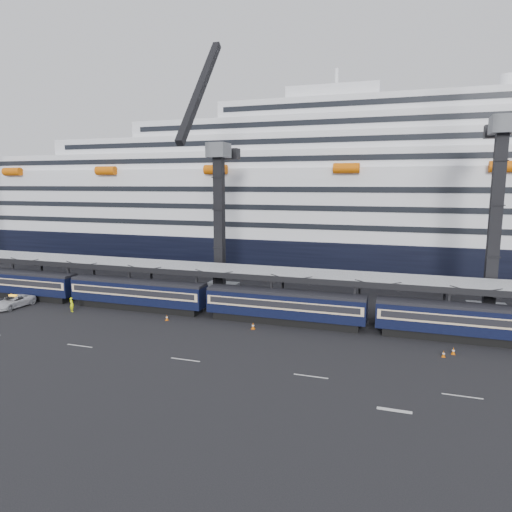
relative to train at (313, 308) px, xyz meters
The scene contains 13 objects.
ground 11.25m from the train, 65.06° to the right, with size 260.00×260.00×0.00m, color black.
lane_markings 20.02m from the train, 49.95° to the right, with size 111.00×4.27×0.02m.
train is the anchor object (origin of this frame).
canopy 6.85m from the train, 40.71° to the left, with size 130.00×6.25×5.53m.
cruise_ship 37.56m from the train, 84.34° to the left, with size 214.09×28.84×34.00m.
crane_dark_near 20.10m from the train, 150.76° to the left, with size 4.50×17.75×35.08m.
crane_dark_mid 23.83m from the train, 21.11° to the left, with size 4.50×18.24×39.64m.
pickup_truck 39.97m from the train, behind, with size 2.64×5.73×1.59m, color silver.
worker 31.05m from the train, behind, with size 0.70×0.46×1.91m, color #EAFF0D.
traffic_cone_b 17.66m from the train, 168.97° to the right, with size 0.35×0.35×0.71m.
traffic_cone_c 7.25m from the train, 152.06° to the right, with size 0.40×0.40×0.80m.
traffic_cone_d 15.08m from the train, 22.29° to the right, with size 0.34×0.34×0.67m.
traffic_cone_e 15.61m from the train, 17.28° to the right, with size 0.36×0.36×0.72m.
Camera 1 is at (5.08, -40.80, 16.43)m, focal length 32.00 mm.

